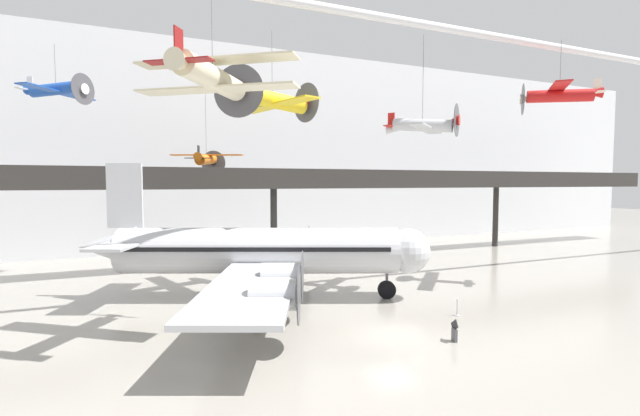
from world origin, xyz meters
TOP-DOWN VIEW (x-y plane):
  - ground_plane at (0.00, 0.00)m, footprint 260.00×260.00m
  - hangar_back_wall at (0.00, 35.25)m, footprint 140.00×3.00m
  - mezzanine_walkway at (0.00, 21.87)m, footprint 110.00×3.20m
  - ceiling_truss_beam at (0.00, 6.91)m, footprint 120.00×0.60m
  - airliner_silver_main at (-5.05, 9.96)m, footprint 24.11×28.25m
  - suspended_plane_silver_racer at (7.50, 7.74)m, footprint 5.91×5.76m
  - suspended_plane_cream_biplane at (-9.14, 2.63)m, footprint 7.92×7.32m
  - suspended_plane_orange_highwing at (-6.37, 25.66)m, footprint 7.29×6.35m
  - suspended_plane_blue_trainer at (-18.97, 21.43)m, footprint 5.93×6.43m
  - suspended_plane_red_highwing at (18.50, 4.74)m, footprint 6.09×6.15m
  - suspended_plane_yellow_lowwing at (-3.38, 11.60)m, footprint 7.52×8.87m
  - stanchion_barrier at (5.60, 1.23)m, footprint 0.36×0.36m
  - info_sign_pedestal at (2.48, -2.22)m, footprint 0.25×0.77m

SIDE VIEW (x-z plane):
  - ground_plane at x=0.00m, z-range 0.00..0.00m
  - stanchion_barrier at x=5.60m, z-range -0.21..0.87m
  - info_sign_pedestal at x=2.48m, z-range -0.17..1.08m
  - airliner_silver_main at x=-5.05m, z-range -1.43..8.35m
  - mezzanine_walkway at x=0.00m, z-range 3.24..13.02m
  - suspended_plane_orange_highwing at x=-6.37m, z-range 5.67..16.01m
  - hangar_back_wall at x=0.00m, z-range 0.00..25.51m
  - suspended_plane_silver_racer at x=7.50m, z-range 8.86..16.73m
  - suspended_plane_cream_biplane at x=-9.14m, z-range 10.01..17.54m
  - suspended_plane_yellow_lowwing at x=-3.38m, z-range 11.34..17.85m
  - suspended_plane_red_highwing at x=18.50m, z-range 12.50..18.29m
  - suspended_plane_blue_trainer at x=-18.97m, z-range 13.55..18.58m
  - ceiling_truss_beam at x=0.00m, z-range 19.75..20.35m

